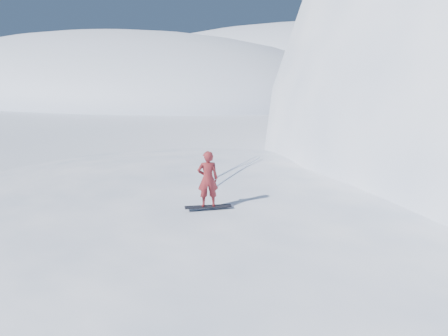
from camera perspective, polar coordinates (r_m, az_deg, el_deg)
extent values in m
plane|color=white|center=(16.01, -1.88, -12.24)|extent=(400.00, 400.00, 0.00)
ellipsoid|color=white|center=(17.96, 6.17, -9.35)|extent=(36.00, 28.00, 4.80)
ellipsoid|color=white|center=(106.36, -16.00, 9.31)|extent=(120.00, 70.00, 28.00)
ellipsoid|color=white|center=(131.29, 10.15, 10.34)|extent=(140.00, 90.00, 36.00)
ellipsoid|color=white|center=(17.09, -17.25, -11.16)|extent=(6.00, 5.40, 0.80)
ellipsoid|color=white|center=(21.74, 2.41, -5.14)|extent=(7.00, 6.30, 1.00)
ellipsoid|color=white|center=(17.50, 26.09, -11.38)|extent=(4.00, 3.60, 0.60)
cube|color=black|center=(14.28, -2.10, -5.05)|extent=(1.35, 1.19, 0.03)
imported|color=maroon|center=(14.01, -2.13, -1.44)|extent=(0.80, 0.77, 1.84)
ellipsoid|color=white|center=(83.07, -18.84, 8.05)|extent=(8.98, 7.18, 6.28)
cube|color=silver|center=(19.24, 0.91, -0.11)|extent=(0.68, 5.97, 0.04)
cube|color=silver|center=(19.04, 1.98, -0.26)|extent=(1.08, 5.92, 0.04)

